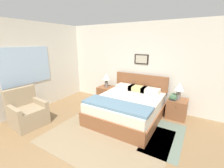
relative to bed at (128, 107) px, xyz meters
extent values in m
cube|color=beige|center=(-0.21, 1.04, 0.98)|extent=(7.34, 0.06, 2.60)
cube|color=black|center=(-0.04, 1.00, 1.19)|extent=(0.44, 0.02, 0.29)
cube|color=#B2A893|center=(-0.04, 0.99, 1.19)|extent=(0.36, 0.00, 0.24)
cube|color=beige|center=(-2.71, -0.60, 0.98)|extent=(0.06, 5.63, 2.60)
cube|color=#9EBCDB|center=(-2.67, -1.07, 1.05)|extent=(0.02, 1.43, 1.04)
cube|color=#897556|center=(-0.02, -1.03, -0.32)|extent=(2.60, 1.98, 0.01)
cube|color=slate|center=(1.09, -0.39, -0.32)|extent=(0.75, 1.46, 0.01)
cube|color=brown|center=(0.00, -0.03, -0.18)|extent=(1.68, 1.96, 0.28)
cube|color=brown|center=(0.00, -0.98, 0.00)|extent=(1.68, 0.06, 0.08)
cube|color=beige|center=(0.00, -0.03, 0.11)|extent=(1.61, 1.88, 0.30)
cube|color=brown|center=(0.00, 0.92, 0.50)|extent=(1.68, 0.06, 0.47)
cube|color=slate|center=(0.00, -0.63, 0.29)|extent=(1.64, 0.55, 0.06)
cube|color=beige|center=(-0.40, 0.69, 0.33)|extent=(0.52, 0.32, 0.14)
cube|color=beige|center=(0.40, 0.69, 0.33)|extent=(0.52, 0.32, 0.14)
cube|color=tan|center=(0.00, 0.69, 0.33)|extent=(0.52, 0.32, 0.14)
cube|color=#998466|center=(-1.97, -1.61, -0.10)|extent=(0.78, 0.79, 0.45)
cube|color=#998466|center=(-2.26, -1.58, 0.37)|extent=(0.19, 0.74, 0.48)
cube|color=#998466|center=(-1.94, -1.30, 0.20)|extent=(0.72, 0.17, 0.14)
cube|color=#998466|center=(-2.00, -1.92, 0.20)|extent=(0.72, 0.17, 0.14)
cube|color=brown|center=(-1.16, 0.71, -0.06)|extent=(0.51, 0.50, 0.52)
sphere|color=#332D28|center=(-1.16, 0.45, 0.09)|extent=(0.02, 0.02, 0.02)
cube|color=brown|center=(1.16, 0.71, -0.06)|extent=(0.51, 0.50, 0.52)
sphere|color=#332D28|center=(1.16, 0.45, 0.09)|extent=(0.02, 0.02, 0.02)
cylinder|color=slate|center=(-1.14, 0.70, 0.31)|extent=(0.11, 0.11, 0.20)
cylinder|color=slate|center=(-1.14, 0.70, 0.44)|extent=(0.02, 0.02, 0.06)
cone|color=silver|center=(-1.14, 0.70, 0.58)|extent=(0.26, 0.26, 0.22)
cylinder|color=slate|center=(1.15, 0.70, 0.31)|extent=(0.11, 0.11, 0.20)
cylinder|color=slate|center=(1.15, 0.70, 0.44)|extent=(0.02, 0.02, 0.06)
cone|color=silver|center=(1.15, 0.70, 0.58)|extent=(0.26, 0.26, 0.22)
cube|color=#232328|center=(1.04, 0.66, 0.22)|extent=(0.18, 0.26, 0.03)
cube|color=#4C7551|center=(1.04, 0.66, 0.25)|extent=(0.18, 0.24, 0.03)
cube|color=#4C7551|center=(1.04, 0.66, 0.28)|extent=(0.18, 0.29, 0.04)
cube|color=#4C7551|center=(1.04, 0.66, 0.32)|extent=(0.17, 0.25, 0.04)
camera|label=1|loc=(1.56, -3.44, 1.71)|focal=24.00mm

